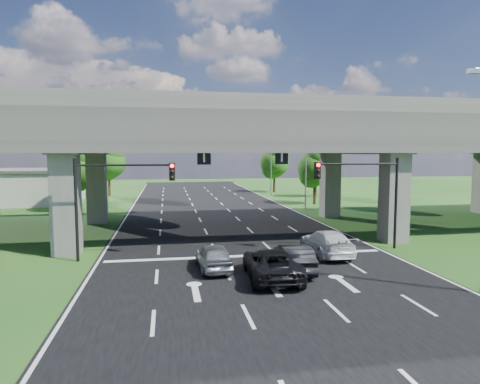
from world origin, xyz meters
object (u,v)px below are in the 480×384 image
object	(u,v)px
streetlight_far	(303,157)
car_dark	(294,257)
car_silver	(214,257)
car_trailing	(272,264)
signal_right	(366,186)
streetlight_beyond	(269,156)
signal_left	(115,189)
car_white	(327,243)

from	to	relation	value
streetlight_far	car_dark	size ratio (longest dim) A/B	2.25
car_silver	car_trailing	size ratio (longest dim) A/B	0.76
signal_right	car_dark	bearing A→B (deg)	-145.47
car_dark	car_trailing	distance (m)	1.86
streetlight_beyond	streetlight_far	bearing A→B (deg)	-90.00
signal_left	car_silver	bearing A→B (deg)	-29.63
signal_right	signal_left	bearing A→B (deg)	180.00
signal_left	streetlight_beyond	distance (m)	40.30
car_silver	car_white	size ratio (longest dim) A/B	0.79
streetlight_far	car_silver	xyz separation A→B (m)	(-12.47, -23.16, -5.12)
streetlight_far	car_dark	xyz separation A→B (m)	(-8.30, -24.20, -5.09)
signal_left	car_dark	size ratio (longest dim) A/B	1.35
signal_right	car_dark	size ratio (longest dim) A/B	1.35
signal_left	car_trailing	size ratio (longest dim) A/B	1.11
car_white	signal_left	bearing A→B (deg)	-5.12
streetlight_far	streetlight_beyond	bearing A→B (deg)	90.00
car_dark	car_white	world-z (taller)	car_white
signal_left	streetlight_far	distance (m)	26.95
signal_right	car_trailing	world-z (taller)	signal_right
car_silver	car_white	xyz separation A→B (m)	(7.24, 2.16, 0.05)
streetlight_far	car_white	size ratio (longest dim) A/B	1.93
streetlight_far	car_dark	world-z (taller)	streetlight_far
car_trailing	car_white	bearing A→B (deg)	-132.84
signal_right	streetlight_far	bearing A→B (deg)	83.53
streetlight_beyond	car_dark	bearing A→B (deg)	-101.66
signal_right	streetlight_beyond	world-z (taller)	streetlight_beyond
signal_left	streetlight_far	xyz separation A→B (m)	(17.92, 20.06, 1.66)
signal_left	car_dark	distance (m)	11.02
signal_right	car_white	xyz separation A→B (m)	(-2.96, -0.94, -3.40)
streetlight_far	signal_left	bearing A→B (deg)	-131.78
car_silver	streetlight_far	bearing A→B (deg)	-121.08
signal_right	streetlight_beyond	size ratio (longest dim) A/B	0.60
car_trailing	car_silver	bearing A→B (deg)	-34.81
car_white	streetlight_far	bearing A→B (deg)	-104.86
signal_right	car_silver	world-z (taller)	signal_right
car_trailing	signal_left	bearing A→B (deg)	-28.96
streetlight_far	car_silver	distance (m)	26.79
car_dark	streetlight_far	bearing A→B (deg)	-103.67
signal_left	car_trailing	world-z (taller)	signal_left
car_silver	car_trailing	xyz separation A→B (m)	(2.68, -2.14, 0.05)
car_white	car_trailing	world-z (taller)	car_white
streetlight_far	car_trailing	world-z (taller)	streetlight_far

